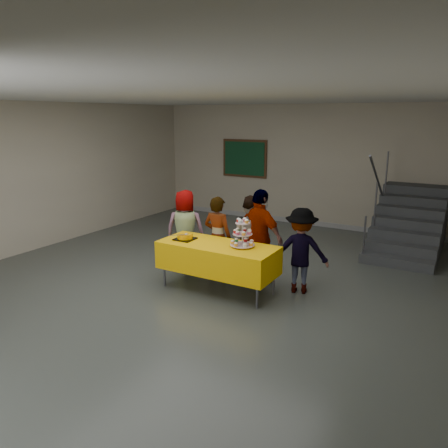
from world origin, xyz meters
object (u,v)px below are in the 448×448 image
object	(u,v)px
staircase	(409,225)
cupcake_stand	(243,235)
schoolchild_a	(185,229)
schoolchild_b	(218,237)
bake_table	(218,257)
bear_cake	(185,236)
noticeboard	(245,158)
schoolchild_c	(251,238)
schoolchild_e	(301,251)
schoolchild_d	(260,237)

from	to	relation	value
staircase	cupcake_stand	bearing A→B (deg)	-115.46
staircase	schoolchild_a	bearing A→B (deg)	-134.81
schoolchild_a	staircase	size ratio (longest dim) A/B	0.60
schoolchild_b	staircase	bearing A→B (deg)	-126.63
bake_table	bear_cake	distance (m)	0.65
cupcake_stand	bear_cake	xyz separation A→B (m)	(-0.99, -0.12, -0.12)
bake_table	schoolchild_b	distance (m)	0.64
noticeboard	bake_table	bearing A→B (deg)	-66.76
schoolchild_b	staircase	distance (m)	4.34
cupcake_stand	noticeboard	world-z (taller)	noticeboard
bear_cake	schoolchild_b	bearing A→B (deg)	64.91
noticeboard	schoolchild_b	bearing A→B (deg)	-67.80
schoolchild_c	bake_table	bearing A→B (deg)	96.01
staircase	bear_cake	bearing A→B (deg)	-125.22
schoolchild_a	schoolchild_e	distance (m)	2.21
schoolchild_a	schoolchild_e	bearing A→B (deg)	154.64
schoolchild_d	bear_cake	bearing A→B (deg)	50.21
schoolchild_c	staircase	bearing A→B (deg)	-98.96
bear_cake	schoolchild_d	distance (m)	1.22
schoolchild_b	staircase	size ratio (longest dim) A/B	0.59
schoolchild_a	schoolchild_c	distance (m)	1.30
schoolchild_b	schoolchild_e	size ratio (longest dim) A/B	1.04
schoolchild_a	schoolchild_b	bearing A→B (deg)	146.80
schoolchild_a	schoolchild_c	world-z (taller)	schoolchild_c
cupcake_stand	bear_cake	bearing A→B (deg)	-173.08
schoolchild_d	cupcake_stand	bearing A→B (deg)	103.49
noticeboard	schoolchild_e	bearing A→B (deg)	-52.69
schoolchild_d	bake_table	bearing A→B (deg)	72.44
bake_table	schoolchild_d	bearing A→B (deg)	55.23
bear_cake	staircase	distance (m)	4.97
cupcake_stand	schoolchild_c	world-z (taller)	schoolchild_c
schoolchild_c	staircase	xyz separation A→B (m)	(2.05, 3.28, -0.24)
schoolchild_b	noticeboard	bearing A→B (deg)	-67.73
bake_table	schoolchild_e	size ratio (longest dim) A/B	1.39
bake_table	bear_cake	bearing A→B (deg)	-176.09
cupcake_stand	staircase	xyz separation A→B (m)	(1.87, 3.93, -0.46)
bear_cake	schoolchild_a	distance (m)	0.85
bake_table	schoolchild_c	world-z (taller)	schoolchild_c
bake_table	schoolchild_d	distance (m)	0.80
schoolchild_d	noticeboard	world-z (taller)	noticeboard
bake_table	schoolchild_c	distance (m)	0.78
schoolchild_d	schoolchild_c	bearing A→B (deg)	-8.63
bake_table	schoolchild_d	world-z (taller)	schoolchild_d
bear_cake	schoolchild_d	world-z (taller)	schoolchild_d
schoolchild_a	staircase	bearing A→B (deg)	-159.53
bear_cake	schoolchild_a	bearing A→B (deg)	125.07
schoolchild_e	noticeboard	world-z (taller)	noticeboard
bear_cake	schoolchild_d	size ratio (longest dim) A/B	0.23
bake_table	schoolchild_e	xyz separation A→B (m)	(1.14, 0.62, 0.12)
bear_cake	staircase	bearing A→B (deg)	54.78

